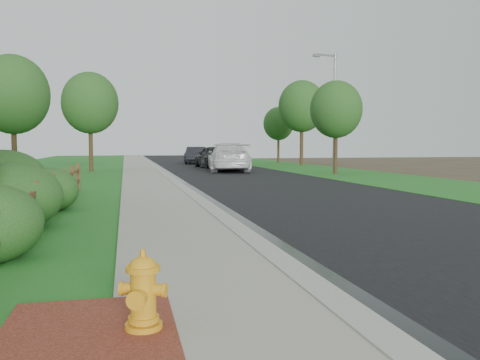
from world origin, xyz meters
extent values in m
plane|color=#3D2F21|center=(0.00, 0.00, 0.00)|extent=(120.00, 120.00, 0.00)
cube|color=black|center=(4.60, 35.00, 0.01)|extent=(8.00, 90.00, 0.02)
cube|color=gray|center=(0.40, 35.00, 0.06)|extent=(0.40, 90.00, 0.12)
cube|color=black|center=(0.75, 35.00, 0.02)|extent=(0.50, 90.00, 0.00)
cube|color=gray|center=(-0.90, 35.00, 0.05)|extent=(2.20, 90.00, 0.10)
cube|color=#1A5D20|center=(-2.80, 35.00, 0.03)|extent=(1.60, 90.00, 0.06)
cube|color=#1A5D20|center=(-8.00, 35.00, 0.02)|extent=(9.00, 90.00, 0.04)
cube|color=#1A5D20|center=(11.50, 35.00, 0.02)|extent=(6.00, 90.00, 0.04)
cube|color=maroon|center=(-2.20, -1.00, 0.06)|extent=(1.60, 2.40, 0.11)
cube|color=#472A17|center=(-3.60, 2.80, 0.55)|extent=(0.12, 0.12, 1.10)
cube|color=#472A17|center=(-3.60, 5.20, 0.55)|extent=(0.12, 0.12, 1.10)
cube|color=#472A17|center=(-3.60, 7.60, 0.55)|extent=(0.12, 0.12, 1.10)
cube|color=#472A17|center=(-3.60, 10.00, 0.55)|extent=(0.12, 0.12, 1.10)
cube|color=#472A17|center=(-3.60, 12.40, 0.55)|extent=(0.12, 0.12, 1.10)
cube|color=#472A17|center=(-3.60, 14.80, 0.55)|extent=(0.12, 0.12, 1.10)
cube|color=#472A17|center=(-3.60, 4.00, 0.45)|extent=(0.08, 2.35, 0.10)
cube|color=#472A17|center=(-3.60, 4.00, 0.85)|extent=(0.08, 2.35, 0.10)
cube|color=#472A17|center=(-3.60, 6.40, 0.45)|extent=(0.08, 2.35, 0.10)
cube|color=#472A17|center=(-3.60, 6.40, 0.85)|extent=(0.08, 2.35, 0.10)
cube|color=#472A17|center=(-3.60, 8.80, 0.45)|extent=(0.08, 2.35, 0.10)
cube|color=#472A17|center=(-3.60, 8.80, 0.85)|extent=(0.08, 2.35, 0.10)
cube|color=#472A17|center=(-3.60, 11.20, 0.45)|extent=(0.08, 2.35, 0.10)
cube|color=#472A17|center=(-3.60, 11.20, 0.85)|extent=(0.08, 2.35, 0.10)
cube|color=#472A17|center=(-3.60, 13.60, 0.45)|extent=(0.08, 2.35, 0.10)
cube|color=#472A17|center=(-3.60, 13.60, 0.85)|extent=(0.08, 2.35, 0.10)
cylinder|color=orange|center=(-1.70, -0.84, 0.13)|extent=(0.35, 0.35, 0.06)
cylinder|color=orange|center=(-1.70, -0.84, 0.41)|extent=(0.24, 0.24, 0.53)
cylinder|color=orange|center=(-1.70, -0.84, 0.20)|extent=(0.29, 0.29, 0.05)
cylinder|color=orange|center=(-1.70, -0.84, 0.67)|extent=(0.32, 0.32, 0.05)
ellipsoid|color=orange|center=(-1.70, -0.84, 0.69)|extent=(0.26, 0.26, 0.19)
cylinder|color=orange|center=(-1.70, -0.84, 0.82)|extent=(0.06, 0.06, 0.07)
cylinder|color=orange|center=(-1.75, -0.99, 0.44)|extent=(0.19, 0.17, 0.15)
cylinder|color=orange|center=(-1.86, -0.78, 0.48)|extent=(0.17, 0.16, 0.12)
cylinder|color=orange|center=(-1.54, -0.90, 0.48)|extent=(0.17, 0.16, 0.12)
imported|color=white|center=(4.96, 27.95, 0.96)|extent=(3.48, 6.80, 1.89)
imported|color=black|center=(4.89, 33.49, 0.90)|extent=(2.72, 5.38, 1.76)
imported|color=black|center=(4.66, 42.01, 0.82)|extent=(2.77, 5.09, 1.59)
cylinder|color=gray|center=(12.00, 26.70, 3.96)|extent=(0.16, 0.16, 7.92)
cube|color=gray|center=(11.32, 26.54, 7.74)|extent=(1.56, 0.48, 0.11)
cube|color=gray|center=(10.55, 26.35, 7.66)|extent=(0.52, 0.30, 0.16)
ellipsoid|color=#1E4317|center=(-4.17, 5.83, 0.72)|extent=(2.41, 2.41, 1.45)
ellipsoid|color=#1E4317|center=(-3.90, 8.70, 0.61)|extent=(2.21, 2.21, 1.21)
ellipsoid|color=#1E4317|center=(-5.36, 10.50, 0.84)|extent=(3.05, 3.05, 1.67)
cylinder|color=#332615|center=(-7.00, 20.50, 1.83)|extent=(0.25, 0.25, 3.66)
ellipsoid|color=#1E4317|center=(-7.00, 20.50, 4.19)|extent=(3.43, 3.43, 3.77)
cylinder|color=#332615|center=(10.60, 23.18, 1.72)|extent=(0.24, 0.24, 3.44)
ellipsoid|color=#1E4317|center=(10.60, 23.18, 3.93)|extent=(3.14, 3.14, 3.46)
cylinder|color=#332615|center=(-4.03, 29.23, 1.98)|extent=(0.27, 0.27, 3.97)
ellipsoid|color=#1E4317|center=(-4.03, 29.23, 4.53)|extent=(3.66, 3.66, 4.03)
cylinder|color=#332615|center=(13.00, 35.98, 2.23)|extent=(0.31, 0.31, 4.45)
ellipsoid|color=#1E4317|center=(13.00, 35.98, 5.09)|extent=(4.03, 4.03, 4.43)
cylinder|color=#332615|center=(13.00, 42.75, 1.70)|extent=(0.23, 0.23, 3.40)
ellipsoid|color=#1E4317|center=(13.00, 42.75, 3.89)|extent=(3.00, 3.00, 3.30)
camera|label=1|loc=(-1.84, -5.53, 1.81)|focal=38.00mm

